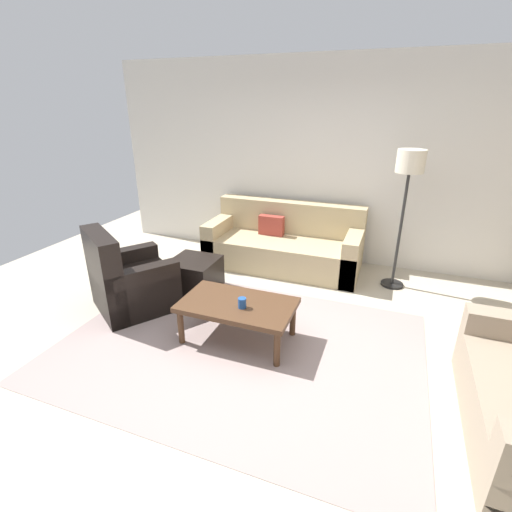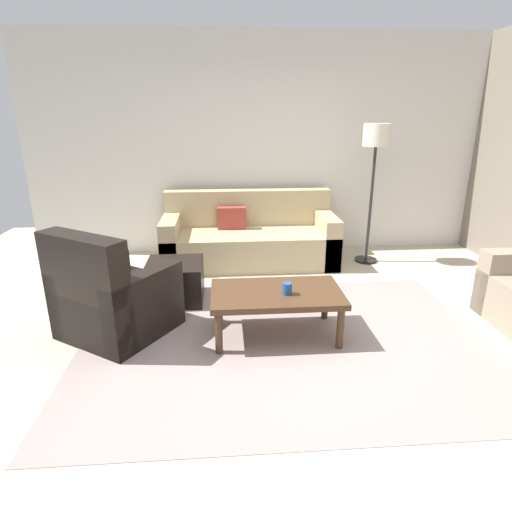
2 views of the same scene
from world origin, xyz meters
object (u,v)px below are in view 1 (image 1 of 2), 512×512
(cup, at_px, (242,303))
(coffee_table, at_px, (237,307))
(lamp_standing, at_px, (409,176))
(ottoman, at_px, (195,274))
(armchair_leather, at_px, (128,284))
(couch_main, at_px, (285,245))

(cup, bearing_deg, coffee_table, 139.37)
(cup, xyz_separation_m, lamp_standing, (1.32, 1.87, 0.95))
(coffee_table, height_order, cup, cup)
(ottoman, bearing_deg, coffee_table, -40.59)
(armchair_leather, bearing_deg, cup, -7.15)
(couch_main, height_order, coffee_table, couch_main)
(ottoman, height_order, cup, cup)
(armchair_leather, distance_m, coffee_table, 1.41)
(coffee_table, distance_m, cup, 0.15)
(couch_main, relative_size, ottoman, 3.82)
(armchair_leather, height_order, coffee_table, armchair_leather)
(armchair_leather, height_order, lamp_standing, lamp_standing)
(armchair_leather, height_order, ottoman, armchair_leather)
(cup, bearing_deg, armchair_leather, 172.85)
(ottoman, relative_size, lamp_standing, 0.33)
(ottoman, height_order, lamp_standing, lamp_standing)
(coffee_table, xyz_separation_m, lamp_standing, (1.40, 1.80, 1.05))
(armchair_leather, xyz_separation_m, cup, (1.48, -0.19, 0.15))
(couch_main, bearing_deg, armchair_leather, -124.87)
(armchair_leather, xyz_separation_m, lamp_standing, (2.80, 1.68, 1.10))
(armchair_leather, height_order, cup, armchair_leather)
(coffee_table, distance_m, lamp_standing, 2.51)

